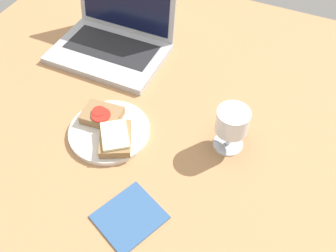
{
  "coord_description": "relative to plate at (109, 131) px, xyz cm",
  "views": [
    {
      "loc": [
        32.3,
        -55.73,
        78.51
      ],
      "look_at": [
        7.58,
        -1.68,
        8.0
      ],
      "focal_mm": 40.0,
      "sensor_mm": 36.0,
      "label": 1
    }
  ],
  "objects": [
    {
      "name": "wooden_table",
      "position": [
        7.0,
        6.27,
        -2.16
      ],
      "size": [
        140.0,
        140.0,
        3.0
      ],
      "primitive_type": "cube",
      "color": "#B27F51",
      "rests_on": "ground"
    },
    {
      "name": "plate",
      "position": [
        0.0,
        0.0,
        0.0
      ],
      "size": [
        21.0,
        21.0,
        1.32
      ],
      "primitive_type": "cylinder",
      "color": "silver",
      "rests_on": "wooden_table"
    },
    {
      "name": "sandwich_with_tomato",
      "position": [
        -3.51,
        2.59,
        2.0
      ],
      "size": [
        10.57,
        8.36,
        2.96
      ],
      "color": "#937047",
      "rests_on": "plate"
    },
    {
      "name": "sandwich_with_cheese",
      "position": [
        3.52,
        -2.65,
        2.06
      ],
      "size": [
        11.49,
        12.8,
        2.98
      ],
      "color": "#937047",
      "rests_on": "plate"
    },
    {
      "name": "wine_glass",
      "position": [
        29.16,
        9.19,
        7.67
      ],
      "size": [
        7.98,
        7.98,
        12.07
      ],
      "color": "white",
      "rests_on": "wooden_table"
    },
    {
      "name": "laptop",
      "position": [
        -16.05,
        30.65,
        3.4
      ],
      "size": [
        34.28,
        26.66,
        21.98
      ],
      "color": "#ADAFB5",
      "rests_on": "wooden_table"
    },
    {
      "name": "napkin",
      "position": [
        16.08,
        -18.9,
        -0.46
      ],
      "size": [
        16.53,
        17.12,
        0.4
      ],
      "primitive_type": "cube",
      "rotation": [
        0.0,
        0.0,
        -0.41
      ],
      "color": "#33598C",
      "rests_on": "wooden_table"
    }
  ]
}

